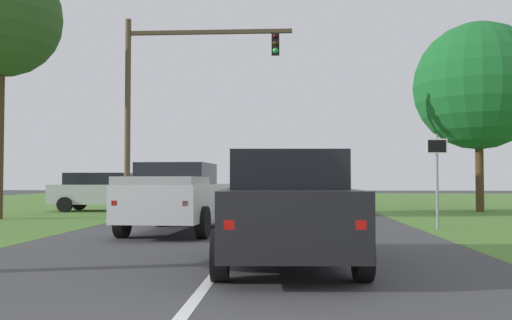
% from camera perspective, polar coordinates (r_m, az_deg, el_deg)
% --- Properties ---
extents(ground_plane, '(120.00, 120.00, 0.00)m').
position_cam_1_polar(ground_plane, '(14.54, -1.17, -7.75)').
color(ground_plane, '#424244').
extents(red_suv_near, '(2.44, 4.96, 1.91)m').
position_cam_1_polar(red_suv_near, '(9.57, 3.14, -4.68)').
color(red_suv_near, black).
rests_on(red_suv_near, ground_plane).
extents(pickup_truck_lead, '(2.54, 5.62, 1.90)m').
position_cam_1_polar(pickup_truck_lead, '(15.52, -7.95, -3.70)').
color(pickup_truck_lead, silver).
rests_on(pickup_truck_lead, ground_plane).
extents(traffic_light, '(7.04, 0.40, 8.23)m').
position_cam_1_polar(traffic_light, '(23.82, -8.98, 7.47)').
color(traffic_light, brown).
rests_on(traffic_light, ground_plane).
extents(keep_moving_sign, '(0.60, 0.09, 2.78)m').
position_cam_1_polar(keep_moving_sign, '(17.12, 18.05, -0.86)').
color(keep_moving_sign, gray).
rests_on(keep_moving_sign, ground_plane).
extents(oak_tree_right, '(5.80, 5.80, 8.62)m').
position_cam_1_polar(oak_tree_right, '(27.54, 21.81, 7.03)').
color(oak_tree_right, '#4C351E').
rests_on(oak_tree_right, ground_plane).
extents(crossing_suv_far, '(4.66, 2.15, 1.76)m').
position_cam_1_polar(crossing_suv_far, '(26.63, -15.49, -3.07)').
color(crossing_suv_far, silver).
rests_on(crossing_suv_far, ground_plane).
extents(extra_tree_1, '(4.43, 4.43, 9.72)m').
position_cam_1_polar(extra_tree_1, '(23.31, -24.68, 13.11)').
color(extra_tree_1, '#4C351E').
rests_on(extra_tree_1, ground_plane).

